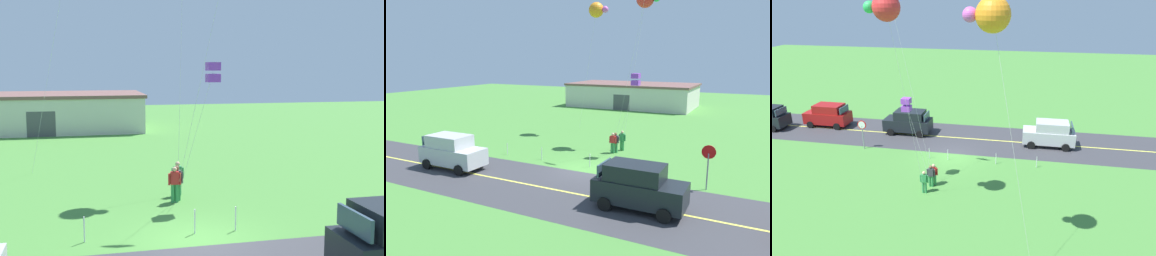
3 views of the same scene
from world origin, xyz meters
The scene contains 16 objects.
ground_plane centered at (0.00, 0.00, -0.05)m, with size 120.00×120.00×0.10m, color #478438.
asphalt_road centered at (0.00, -4.00, 0.00)m, with size 120.00×7.00×0.00m, color #38383D.
road_centre_stripe centered at (0.00, -4.00, 0.01)m, with size 120.00×0.16×0.00m, color #E5E04C.
car_suv_foreground centered at (5.07, -4.32, 1.15)m, with size 4.40×2.12×2.24m.
car_parked_west_near centered at (-7.94, -3.71, 1.15)m, with size 4.40×2.12×2.24m.
stop_sign centered at (7.67, -0.10, 1.80)m, with size 0.76×0.08×2.56m.
person_adult_near centered at (0.10, 4.74, 0.86)m, with size 0.58×0.22×1.60m.
person_adult_companion centered at (0.45, 5.86, 0.86)m, with size 0.58×0.22×1.60m.
person_child_watcher centered at (0.24, 4.98, 0.86)m, with size 0.58×0.22×1.60m.
kite_yellow_high centered at (1.80, 4.68, 5.71)m, with size 1.85×0.59×6.15m.
kite_green_far centered at (-4.34, 11.27, 11.62)m, with size 3.53×1.78×12.32m.
warehouse_distant centered at (-7.50, 31.74, 1.75)m, with size 18.36×10.20×3.50m.
fence_post_0 centered at (-6.89, 0.70, 0.45)m, with size 0.05×0.05×0.90m, color silver.
fence_post_1 centered at (-3.77, 0.70, 0.45)m, with size 0.05×0.05×0.90m, color silver.
fence_post_2 centered at (0.08, 0.70, 0.45)m, with size 0.05×0.05×0.90m, color silver.
fence_post_3 centered at (1.61, 0.70, 0.45)m, with size 0.05×0.05×0.90m, color silver.
Camera 2 is at (9.96, -20.02, 7.20)m, focal length 33.15 mm.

